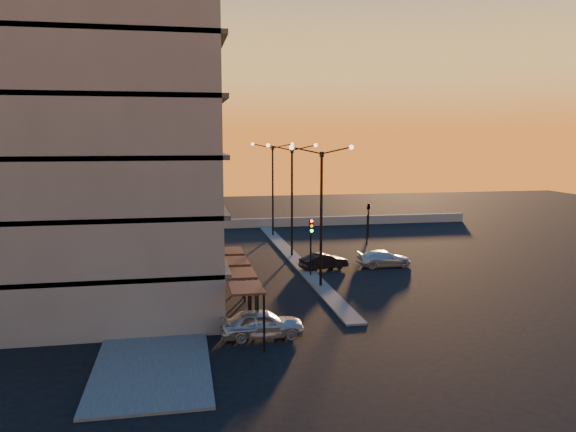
# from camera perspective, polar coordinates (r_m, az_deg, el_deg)

# --- Properties ---
(ground) EXTENTS (120.00, 120.00, 0.00)m
(ground) POSITION_cam_1_polar(r_m,az_deg,el_deg) (38.12, 3.33, -7.22)
(ground) COLOR black
(ground) RESTS_ON ground
(sidewalk_west) EXTENTS (5.00, 40.00, 0.12)m
(sidewalk_west) POSITION_cam_1_polar(r_m,az_deg,el_deg) (40.91, -12.59, -6.26)
(sidewalk_west) COLOR #464644
(sidewalk_west) RESTS_ON ground
(median) EXTENTS (1.20, 36.00, 0.12)m
(median) POSITION_cam_1_polar(r_m,az_deg,el_deg) (47.59, 0.40, -4.06)
(median) COLOR #464644
(median) RESTS_ON ground
(parapet) EXTENTS (44.00, 0.50, 1.00)m
(parapet) POSITION_cam_1_polar(r_m,az_deg,el_deg) (63.36, -0.63, -0.64)
(parapet) COLOR slate
(parapet) RESTS_ON ground
(building) EXTENTS (14.35, 17.08, 25.00)m
(building) POSITION_cam_1_polar(r_m,az_deg,el_deg) (36.09, -19.02, 10.61)
(building) COLOR #69655D
(building) RESTS_ON ground
(streetlamp_near) EXTENTS (4.32, 0.32, 9.51)m
(streetlamp_near) POSITION_cam_1_polar(r_m,az_deg,el_deg) (37.05, 3.40, 1.16)
(streetlamp_near) COLOR black
(streetlamp_near) RESTS_ON ground
(streetlamp_mid) EXTENTS (4.32, 0.32, 9.51)m
(streetlamp_mid) POSITION_cam_1_polar(r_m,az_deg,el_deg) (46.75, 0.40, 2.58)
(streetlamp_mid) COLOR black
(streetlamp_mid) RESTS_ON ground
(streetlamp_far) EXTENTS (4.32, 0.32, 9.51)m
(streetlamp_far) POSITION_cam_1_polar(r_m,az_deg,el_deg) (56.56, -1.56, 3.52)
(streetlamp_far) COLOR black
(streetlamp_far) RESTS_ON ground
(traffic_light_main) EXTENTS (0.28, 0.44, 4.25)m
(traffic_light_main) POSITION_cam_1_polar(r_m,az_deg,el_deg) (40.21, 2.37, -2.20)
(traffic_light_main) COLOR black
(traffic_light_main) RESTS_ON ground
(signal_east_a) EXTENTS (0.13, 0.16, 3.60)m
(signal_east_a) POSITION_cam_1_polar(r_m,az_deg,el_deg) (53.12, 8.05, -0.83)
(signal_east_a) COLOR black
(signal_east_a) RESTS_ON ground
(signal_east_b) EXTENTS (0.42, 1.99, 3.60)m
(signal_east_b) POSITION_cam_1_polar(r_m,az_deg,el_deg) (57.19, 8.21, 0.98)
(signal_east_b) COLOR black
(signal_east_b) RESTS_ON ground
(car_hatchback) EXTENTS (4.23, 1.77, 1.43)m
(car_hatchback) POSITION_cam_1_polar(r_m,az_deg,el_deg) (28.72, -2.67, -10.85)
(car_hatchback) COLOR #A7ABAF
(car_hatchback) RESTS_ON ground
(car_sedan) EXTENTS (3.92, 2.20, 1.22)m
(car_sedan) POSITION_cam_1_polar(r_m,az_deg,el_deg) (43.06, 3.65, -4.61)
(car_sedan) COLOR black
(car_sedan) RESTS_ON ground
(car_wagon) EXTENTS (4.31, 1.80, 1.24)m
(car_wagon) POSITION_cam_1_polar(r_m,az_deg,el_deg) (44.49, 9.73, -4.29)
(car_wagon) COLOR silver
(car_wagon) RESTS_ON ground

